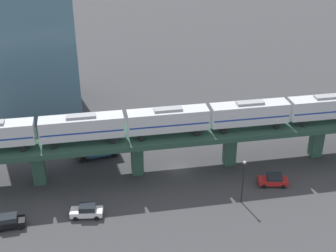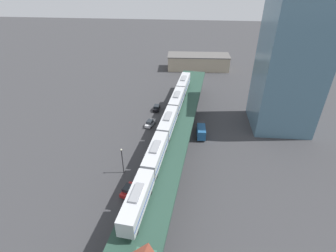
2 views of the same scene
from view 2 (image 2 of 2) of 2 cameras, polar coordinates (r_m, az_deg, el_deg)
ground_plane at (r=67.28m, az=0.86°, el=-7.22°), size 400.00×400.00×0.00m
elevated_viaduct at (r=63.47m, az=0.88°, el=-2.99°), size 17.94×92.37×7.14m
subway_train at (r=63.46m, az=0.00°, el=0.80°), size 9.30×62.35×4.45m
street_car_white at (r=80.32m, az=-3.92°, el=0.63°), size 2.82×4.71×1.89m
street_car_red at (r=58.64m, az=-8.68°, el=-13.56°), size 3.04×4.74×1.89m
street_car_black at (r=89.11m, az=-2.50°, el=4.01°), size 2.11×4.48×1.89m
delivery_truck at (r=75.65m, az=7.21°, el=-0.97°), size 2.59×7.27×3.20m
street_lamp at (r=61.70m, az=-9.93°, el=-7.07°), size 0.44×0.44×6.94m
warehouse_building at (r=127.41m, az=6.60°, el=13.69°), size 28.96×11.39×6.80m
office_tower at (r=80.99m, az=25.00°, el=11.32°), size 16.00×16.00×36.00m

